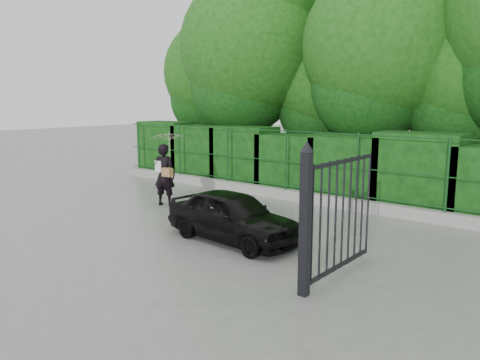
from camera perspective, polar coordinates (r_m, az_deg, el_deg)
The scene contains 8 objects.
ground at distance 11.15m, azimuth -9.40°, elevation -5.74°, with size 80.00×80.00×0.00m, color gray.
kerb at distance 14.39m, azimuth 4.19°, elevation -1.53°, with size 14.00×0.25×0.30m, color #9E9E99.
fence at distance 14.10m, azimuth 4.97°, elevation 2.55°, with size 14.13×0.06×1.80m.
hedge at distance 15.13m, azimuth 6.10°, elevation 2.25°, with size 14.20×1.20×2.11m.
trees at distance 16.43m, azimuth 14.58°, elevation 15.24°, with size 17.10×6.15×8.08m.
gate at distance 7.44m, azimuth 9.89°, elevation -4.09°, with size 0.22×2.33×2.36m.
woman at distance 13.20m, azimuth -8.88°, elevation 2.71°, with size 1.02×1.01×2.08m.
car at distance 9.87m, azimuth -0.88°, elevation -4.40°, with size 1.28×3.18×1.08m, color black.
Camera 1 is at (8.15, -7.03, 2.94)m, focal length 35.00 mm.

